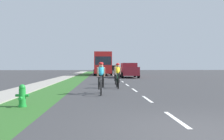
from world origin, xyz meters
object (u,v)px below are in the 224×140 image
object	(u,v)px
cyclist_lead	(101,78)
bus_red	(103,63)
sedan_silver	(101,68)
cyclist_trailing	(117,75)
suv_maroon	(129,70)
cyclist_distant	(116,74)
fire_hydrant_green	(22,96)
pickup_black	(115,69)

from	to	relation	value
cyclist_lead	bus_red	bearing A→B (deg)	89.32
cyclist_lead	sedan_silver	world-z (taller)	cyclist_lead
cyclist_trailing	bus_red	bearing A→B (deg)	91.85
suv_maroon	sedan_silver	bearing A→B (deg)	94.92
cyclist_distant	cyclist_trailing	bearing A→B (deg)	-92.70
cyclist_lead	fire_hydrant_green	bearing A→B (deg)	-129.38
suv_maroon	bus_red	size ratio (longest dim) A/B	0.41
cyclist_lead	cyclist_trailing	xyz separation A→B (m)	(1.04, 2.98, 0.00)
sedan_silver	cyclist_distant	bearing A→B (deg)	-88.62
fire_hydrant_green	bus_red	size ratio (longest dim) A/B	0.07
cyclist_distant	suv_maroon	world-z (taller)	suv_maroon
cyclist_lead	pickup_black	xyz separation A→B (m)	(3.45, 44.58, 0.02)
cyclist_lead	cyclist_distant	bearing A→B (deg)	78.95
fire_hydrant_green	pickup_black	world-z (taller)	pickup_black
bus_red	sedan_silver	size ratio (longest dim) A/B	2.70
suv_maroon	sedan_silver	size ratio (longest dim) A/B	1.09
cyclist_trailing	sedan_silver	xyz separation A→B (m)	(-1.07, 53.40, -0.04)
fire_hydrant_green	sedan_silver	xyz separation A→B (m)	(2.63, 59.62, 0.40)
fire_hydrant_green	suv_maroon	size ratio (longest dim) A/B	0.16
suv_maroon	pickup_black	distance (m)	28.55
suv_maroon	cyclist_trailing	bearing A→B (deg)	-100.42
fire_hydrant_green	sedan_silver	size ratio (longest dim) A/B	0.18
cyclist_lead	sedan_silver	bearing A→B (deg)	90.03
suv_maroon	sedan_silver	world-z (taller)	suv_maroon
cyclist_distant	sedan_silver	distance (m)	50.34
bus_red	pickup_black	world-z (taller)	bus_red
cyclist_trailing	bus_red	distance (m)	22.69
cyclist_distant	cyclist_lead	bearing A→B (deg)	-101.05
fire_hydrant_green	pickup_black	distance (m)	48.22
cyclist_distant	suv_maroon	bearing A→B (deg)	77.27
cyclist_distant	pickup_black	size ratio (longest dim) A/B	0.34
cyclist_lead	pickup_black	world-z (taller)	pickup_black
fire_hydrant_green	sedan_silver	world-z (taller)	sedan_silver
cyclist_trailing	pickup_black	bearing A→B (deg)	86.68
cyclist_lead	suv_maroon	xyz separation A→B (m)	(3.44, 16.04, 0.14)
sedan_silver	suv_maroon	bearing A→B (deg)	-85.08
cyclist_trailing	pickup_black	world-z (taller)	pickup_black
cyclist_lead	cyclist_trailing	distance (m)	3.15
pickup_black	sedan_silver	xyz separation A→B (m)	(-3.48, 11.80, -0.06)
bus_red	cyclist_distant	bearing A→B (deg)	-87.43
bus_red	pickup_black	xyz separation A→B (m)	(3.14, 18.96, -1.15)
cyclist_lead	cyclist_distant	xyz separation A→B (m)	(1.18, 6.06, 0.00)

